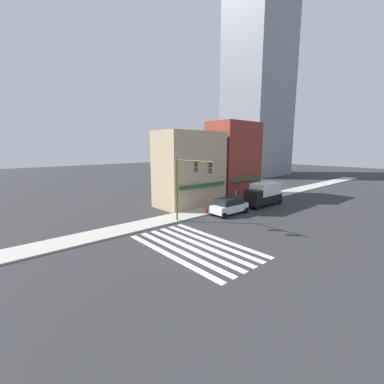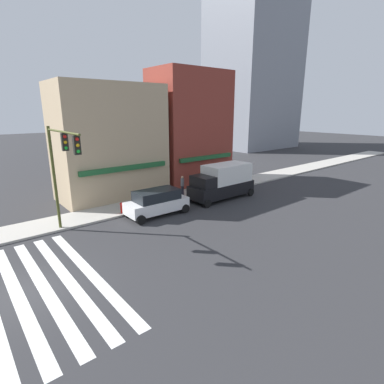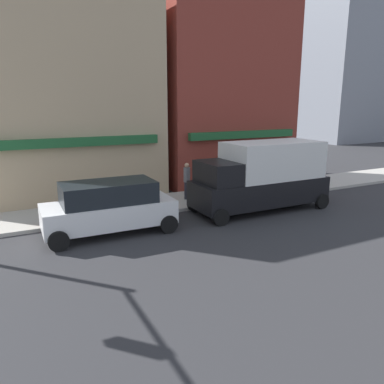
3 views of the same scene
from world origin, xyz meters
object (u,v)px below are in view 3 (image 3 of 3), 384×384
(suv_white, at_px, (109,206))
(pedestrian_grey_coat, at_px, (187,180))
(fire_hydrant, at_px, (45,213))
(pedestrian_orange_vest, at_px, (288,167))
(box_truck_black, at_px, (262,175))

(suv_white, height_order, pedestrian_grey_coat, suv_white)
(pedestrian_grey_coat, relative_size, fire_hydrant, 2.10)
(suv_white, height_order, fire_hydrant, suv_white)
(pedestrian_orange_vest, bearing_deg, box_truck_black, -17.73)
(box_truck_black, bearing_deg, pedestrian_grey_coat, 130.98)
(box_truck_black, bearing_deg, suv_white, -179.96)
(suv_white, bearing_deg, fire_hydrant, 141.17)
(suv_white, xyz_separation_m, pedestrian_orange_vest, (11.50, 3.53, 0.04))
(suv_white, relative_size, pedestrian_grey_coat, 2.67)
(box_truck_black, height_order, pedestrian_grey_coat, box_truck_black)
(suv_white, bearing_deg, pedestrian_grey_coat, 32.12)
(suv_white, height_order, pedestrian_orange_vest, suv_white)
(pedestrian_orange_vest, bearing_deg, fire_hydrant, -47.47)
(box_truck_black, height_order, fire_hydrant, box_truck_black)
(pedestrian_orange_vest, distance_m, fire_hydrant, 13.67)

